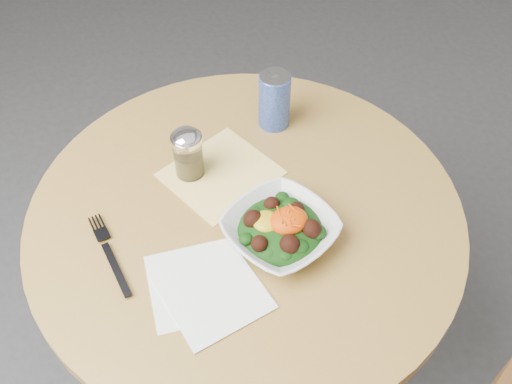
% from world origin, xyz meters
% --- Properties ---
extents(ground, '(6.00, 6.00, 0.00)m').
position_xyz_m(ground, '(0.00, 0.00, 0.00)').
color(ground, '#303033').
rests_on(ground, ground).
extents(table, '(0.90, 0.90, 0.75)m').
position_xyz_m(table, '(0.00, 0.00, 0.55)').
color(table, black).
rests_on(table, ground).
extents(cloth_napkin, '(0.27, 0.26, 0.00)m').
position_xyz_m(cloth_napkin, '(-0.01, 0.11, 0.75)').
color(cloth_napkin, '#F4B50C').
rests_on(cloth_napkin, table).
extents(paper_napkins, '(0.21, 0.23, 0.00)m').
position_xyz_m(paper_napkins, '(-0.15, -0.14, 0.75)').
color(paper_napkins, white).
rests_on(paper_napkins, table).
extents(salad_bowl, '(0.26, 0.26, 0.08)m').
position_xyz_m(salad_bowl, '(0.03, -0.10, 0.78)').
color(salad_bowl, silver).
rests_on(salad_bowl, table).
extents(fork, '(0.03, 0.21, 0.00)m').
position_xyz_m(fork, '(-0.28, 0.01, 0.76)').
color(fork, black).
rests_on(fork, table).
extents(spice_shaker, '(0.07, 0.07, 0.12)m').
position_xyz_m(spice_shaker, '(-0.07, 0.14, 0.81)').
color(spice_shaker, silver).
rests_on(spice_shaker, table).
extents(beverage_can, '(0.07, 0.07, 0.14)m').
position_xyz_m(beverage_can, '(0.17, 0.21, 0.82)').
color(beverage_can, '#0D2497').
rests_on(beverage_can, table).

